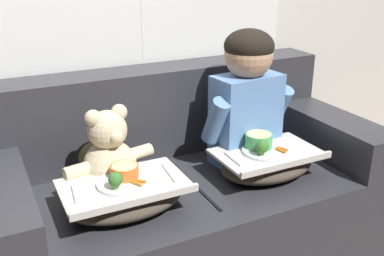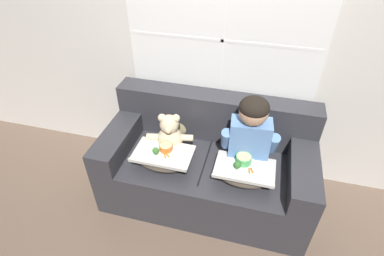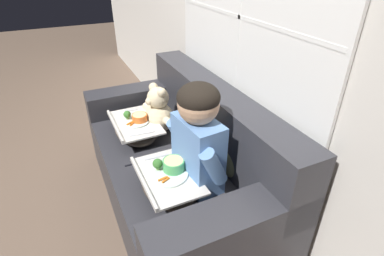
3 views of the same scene
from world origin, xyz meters
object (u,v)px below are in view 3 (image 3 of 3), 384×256
couch (180,167)px  child_figure (198,133)px  throw_pillow_behind_child (231,152)px  lap_tray_teddy (136,128)px  throw_pillow_behind_teddy (186,107)px  lap_tray_child (168,181)px  teddy_bear (158,112)px

couch → child_figure: size_ratio=2.78×
throw_pillow_behind_child → lap_tray_teddy: throw_pillow_behind_child is taller
throw_pillow_behind_teddy → child_figure: bearing=-18.9°
lap_tray_child → throw_pillow_behind_teddy: bearing=148.2°
lap_tray_child → lap_tray_teddy: bearing=-179.9°
couch → throw_pillow_behind_child: (0.33, 0.20, 0.29)m
couch → throw_pillow_behind_child: couch is taller
throw_pillow_behind_teddy → lap_tray_teddy: (0.00, -0.41, -0.09)m
teddy_bear → couch: bearing=5.1°
throw_pillow_behind_teddy → child_figure: 0.73m
child_figure → lap_tray_child: size_ratio=1.37×
lap_tray_teddy → couch: bearing=32.4°
couch → teddy_bear: 0.44m
throw_pillow_behind_teddy → teddy_bear: (0.00, -0.23, 0.01)m
couch → child_figure: bearing=-4.4°
throw_pillow_behind_child → child_figure: 0.30m
teddy_bear → throw_pillow_behind_child: bearing=19.2°
lap_tray_child → lap_tray_teddy: size_ratio=0.96×
couch → throw_pillow_behind_teddy: 0.48m
throw_pillow_behind_teddy → lap_tray_child: (0.67, -0.41, -0.08)m
throw_pillow_behind_child → child_figure: bearing=-90.0°
throw_pillow_behind_teddy → lap_tray_teddy: throw_pillow_behind_teddy is taller
child_figure → lap_tray_child: (-0.00, -0.18, -0.28)m
throw_pillow_behind_teddy → child_figure: (0.67, -0.23, 0.20)m
teddy_bear → lap_tray_teddy: size_ratio=0.84×
throw_pillow_behind_teddy → lap_tray_teddy: 0.42m
child_figure → teddy_bear: size_ratio=1.58×
throw_pillow_behind_child → teddy_bear: bearing=-160.8°
lap_tray_teddy → child_figure: bearing=15.6°
throw_pillow_behind_teddy → child_figure: size_ratio=0.49×
couch → lap_tray_child: couch is taller
throw_pillow_behind_child → lap_tray_teddy: (-0.67, -0.41, -0.09)m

